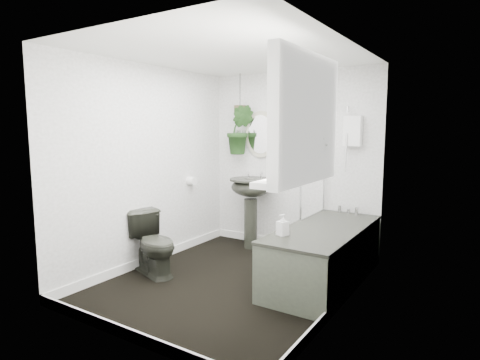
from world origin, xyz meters
The scene contains 22 objects.
floor centered at (0.00, 0.00, -0.01)m, with size 2.30×2.80×0.02m, color black.
ceiling centered at (0.00, 0.00, 2.31)m, with size 2.30×2.80×0.02m, color white.
wall_back centered at (0.00, 1.41, 1.15)m, with size 2.30×0.02×2.30m, color white.
wall_front centered at (0.00, -1.41, 1.15)m, with size 2.30×0.02×2.30m, color white.
wall_left centered at (-1.16, 0.00, 1.15)m, with size 0.02×2.80×2.30m, color white.
wall_right centered at (1.16, 0.00, 1.15)m, with size 0.02×2.80×2.30m, color white.
skirting centered at (0.00, 0.00, 0.05)m, with size 2.30×2.80×0.10m, color white.
bathtub centered at (0.80, 0.50, 0.29)m, with size 0.72×1.72×0.58m, color black, non-canonical shape.
bath_screen centered at (0.47, 0.99, 1.28)m, with size 0.04×0.72×1.40m, color silver, non-canonical shape.
shower_box centered at (0.80, 1.34, 1.55)m, with size 0.20×0.10×0.35m, color white.
oval_mirror centered at (-0.45, 1.37, 1.50)m, with size 0.46×0.03×0.62m, color #AFAA92.
wall_sconce centered at (-0.85, 1.36, 1.40)m, with size 0.04×0.04×0.22m, color black.
toilet_roll_holder centered at (-1.10, 0.70, 0.90)m, with size 0.11×0.11×0.11m, color white.
window_recess centered at (1.09, -0.70, 1.65)m, with size 0.08×1.00×0.90m, color white.
window_sill centered at (1.02, -0.70, 1.23)m, with size 0.18×1.00×0.04m, color white.
window_blinds centered at (1.04, -0.70, 1.65)m, with size 0.01×0.86×0.76m, color white.
toilet centered at (-0.85, -0.26, 0.34)m, with size 0.38×0.67×0.68m, color black.
pedestal_sink centered at (-0.45, 1.12, 0.47)m, with size 0.55×0.47×0.94m, color black, non-canonical shape.
sill_plant centered at (1.03, -0.40, 1.38)m, with size 0.24×0.21×0.27m, color black.
hanging_plant centered at (-0.70, 1.25, 1.56)m, with size 0.36×0.29×0.65m, color black.
soap_bottle centered at (0.57, 0.00, 0.68)m, with size 0.09×0.09×0.20m, color black.
hanging_pot centered at (-0.70, 1.25, 1.82)m, with size 0.16×0.16×0.12m, color #423924.
Camera 1 is at (2.21, -3.33, 1.59)m, focal length 30.00 mm.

